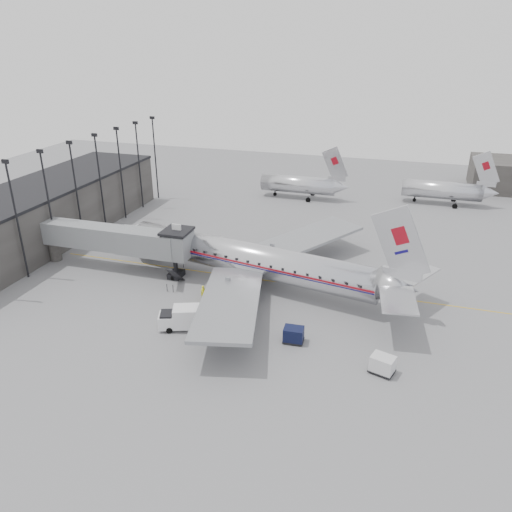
{
  "coord_description": "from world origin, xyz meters",
  "views": [
    {
      "loc": [
        17.5,
        -48.51,
        28.33
      ],
      "look_at": [
        0.7,
        6.04,
        3.2
      ],
      "focal_mm": 35.0,
      "sensor_mm": 36.0,
      "label": 1
    }
  ],
  "objects": [
    {
      "name": "baggage_cart_white",
      "position": [
        17.47,
        -9.08,
        0.92
      ],
      "size": [
        2.59,
        2.24,
        1.72
      ],
      "rotation": [
        0.0,
        0.0,
        -0.3
      ],
      "color": "silver",
      "rests_on": "ground"
    },
    {
      "name": "ground",
      "position": [
        0.0,
        0.0,
        0.0
      ],
      "size": [
        160.0,
        160.0,
        0.0
      ],
      "primitive_type": "plane",
      "color": "slate",
      "rests_on": "ground"
    },
    {
      "name": "baggage_cart_navy",
      "position": [
        8.54,
        -6.56,
        0.87
      ],
      "size": [
        2.16,
        1.7,
        1.63
      ],
      "rotation": [
        0.0,
        0.0,
        0.06
      ],
      "color": "black",
      "rests_on": "ground"
    },
    {
      "name": "jet_bridge",
      "position": [
        -16.66,
        3.67,
        4.18
      ],
      "size": [
        21.0,
        6.2,
        7.1
      ],
      "color": "slate",
      "rests_on": "ground"
    },
    {
      "name": "terminal",
      "position": [
        -34.0,
        10.0,
        4.0
      ],
      "size": [
        12.0,
        46.0,
        8.0
      ],
      "primitive_type": "cube",
      "color": "#353230",
      "rests_on": "ground"
    },
    {
      "name": "ramp_worker",
      "position": [
        -3.64,
        -0.84,
        0.85
      ],
      "size": [
        0.72,
        0.59,
        1.7
      ],
      "primitive_type": "imported",
      "rotation": [
        0.0,
        0.0,
        0.35
      ],
      "color": "yellow",
      "rests_on": "ground"
    },
    {
      "name": "airliner",
      "position": [
        0.81,
        4.68,
        3.28
      ],
      "size": [
        40.87,
        37.53,
        13.04
      ],
      "rotation": [
        0.0,
        0.0,
        -0.19
      ],
      "color": "silver",
      "rests_on": "ground"
    },
    {
      "name": "distant_aircraft_near",
      "position": [
        -1.79,
        42.0,
        2.73
      ],
      "size": [
        16.39,
        3.2,
        10.26
      ],
      "color": "silver",
      "rests_on": "ground"
    },
    {
      "name": "service_van",
      "position": [
        -3.02,
        -7.36,
        1.3
      ],
      "size": [
        5.62,
        3.69,
        2.47
      ],
      "rotation": [
        0.0,
        0.0,
        0.35
      ],
      "color": "silver",
      "rests_on": "ground"
    },
    {
      "name": "floodlight_masts",
      "position": [
        -27.5,
        13.0,
        8.36
      ],
      "size": [
        0.9,
        42.25,
        15.25
      ],
      "color": "black",
      "rests_on": "ground"
    },
    {
      "name": "distant_aircraft_mid",
      "position": [
        24.21,
        46.0,
        2.73
      ],
      "size": [
        16.39,
        3.2,
        10.26
      ],
      "color": "silver",
      "rests_on": "ground"
    },
    {
      "name": "apron_line",
      "position": [
        3.0,
        6.0,
        0.01
      ],
      "size": [
        60.0,
        0.15,
        0.01
      ],
      "primitive_type": "cube",
      "rotation": [
        0.0,
        0.0,
        1.57
      ],
      "color": "gold",
      "rests_on": "ground"
    }
  ]
}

